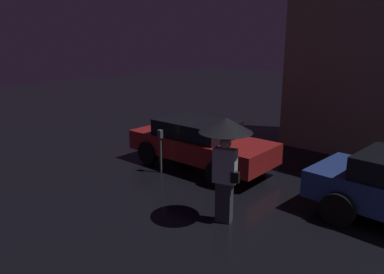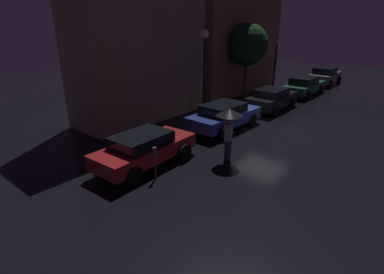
{
  "view_description": "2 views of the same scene",
  "coord_description": "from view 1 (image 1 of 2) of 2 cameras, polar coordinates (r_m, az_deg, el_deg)",
  "views": [
    {
      "loc": [
        -0.53,
        -6.34,
        3.65
      ],
      "look_at": [
        -6.5,
        0.19,
        1.26
      ],
      "focal_mm": 35.0,
      "sensor_mm": 36.0,
      "label": 1
    },
    {
      "loc": [
        -14.25,
        -6.88,
        5.22
      ],
      "look_at": [
        -5.91,
        0.1,
        1.11
      ],
      "focal_mm": 28.0,
      "sensor_mm": 36.0,
      "label": 2
    }
  ],
  "objects": [
    {
      "name": "parked_car_red",
      "position": [
        10.65,
        1.21,
        -0.8
      ],
      "size": [
        4.29,
        1.91,
        1.35
      ],
      "rotation": [
        0.0,
        0.0,
        0.04
      ],
      "color": "maroon",
      "rests_on": "ground"
    },
    {
      "name": "parking_meter",
      "position": [
        10.21,
        -4.82,
        -1.42
      ],
      "size": [
        0.12,
        0.1,
        1.21
      ],
      "color": "#4C5154",
      "rests_on": "ground"
    },
    {
      "name": "pedestrian_with_umbrella",
      "position": [
        7.22,
        5.14,
        -0.77
      ],
      "size": [
        1.04,
        1.04,
        2.16
      ],
      "rotation": [
        0.0,
        0.0,
        3.45
      ],
      "color": "#383842",
      "rests_on": "ground"
    }
  ]
}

